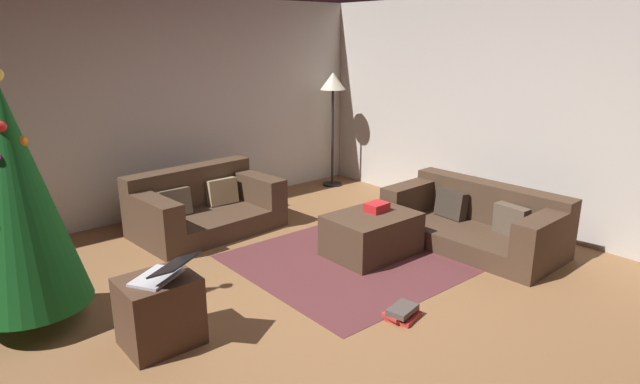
% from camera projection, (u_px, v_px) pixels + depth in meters
% --- Properties ---
extents(ground_plane, '(6.40, 6.40, 0.00)m').
position_uv_depth(ground_plane, '(311.00, 309.00, 4.36)').
color(ground_plane, brown).
extents(rear_partition, '(6.40, 0.12, 2.60)m').
position_uv_depth(rear_partition, '(143.00, 110.00, 6.30)').
color(rear_partition, beige).
rests_on(rear_partition, ground_plane).
extents(corner_partition, '(0.12, 6.40, 2.60)m').
position_uv_depth(corner_partition, '(529.00, 115.00, 5.93)').
color(corner_partition, beige).
rests_on(corner_partition, ground_plane).
extents(couch_left, '(1.64, 1.08, 0.69)m').
position_uv_depth(couch_left, '(203.00, 207.00, 6.08)').
color(couch_left, '#473323').
rests_on(couch_left, ground_plane).
extents(couch_right, '(0.98, 1.83, 0.63)m').
position_uv_depth(couch_right, '(477.00, 222.00, 5.65)').
color(couch_right, '#473323').
rests_on(couch_right, ground_plane).
extents(ottoman, '(0.89, 0.64, 0.43)m').
position_uv_depth(ottoman, '(372.00, 234.00, 5.40)').
color(ottoman, '#473323').
rests_on(ottoman, ground_plane).
extents(gift_box, '(0.24, 0.19, 0.09)m').
position_uv_depth(gift_box, '(377.00, 207.00, 5.43)').
color(gift_box, red).
rests_on(gift_box, ottoman).
extents(tv_remote, '(0.10, 0.17, 0.02)m').
position_uv_depth(tv_remote, '(375.00, 208.00, 5.49)').
color(tv_remote, black).
rests_on(tv_remote, ottoman).
extents(christmas_tree, '(0.86, 0.86, 1.95)m').
position_uv_depth(christmas_tree, '(17.00, 198.00, 3.84)').
color(christmas_tree, brown).
rests_on(christmas_tree, ground_plane).
extents(side_table, '(0.52, 0.44, 0.51)m').
position_uv_depth(side_table, '(160.00, 311.00, 3.81)').
color(side_table, '#4C3323').
rests_on(side_table, ground_plane).
extents(laptop, '(0.50, 0.52, 0.18)m').
position_uv_depth(laptop, '(163.00, 273.00, 3.70)').
color(laptop, silver).
rests_on(laptop, side_table).
extents(book_stack, '(0.31, 0.27, 0.11)m').
position_uv_depth(book_stack, '(402.00, 312.00, 4.20)').
color(book_stack, '#B7332D').
rests_on(book_stack, ground_plane).
extents(corner_lamp, '(0.36, 0.36, 1.65)m').
position_uv_depth(corner_lamp, '(333.00, 90.00, 7.56)').
color(corner_lamp, black).
rests_on(corner_lamp, ground_plane).
extents(area_rug, '(2.60, 2.00, 0.01)m').
position_uv_depth(area_rug, '(371.00, 253.00, 5.46)').
color(area_rug, '#582A2C').
rests_on(area_rug, ground_plane).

